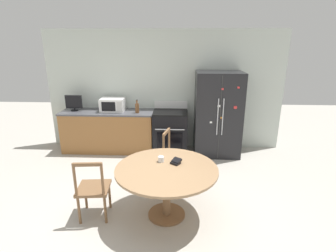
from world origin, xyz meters
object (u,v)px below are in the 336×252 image
at_px(dining_chair_far, 175,157).
at_px(dining_chair_left, 93,189).
at_px(counter_bottle, 137,108).
at_px(candle_glass, 161,159).
at_px(oven_range, 170,131).
at_px(microwave, 113,105).
at_px(refrigerator, 218,114).
at_px(countertop_tv, 74,103).
at_px(wallet, 176,162).

bearing_deg(dining_chair_far, dining_chair_left, -32.26).
bearing_deg(dining_chair_left, counter_bottle, 78.28).
bearing_deg(dining_chair_far, candle_glass, 0.05).
height_order(counter_bottle, dining_chair_far, counter_bottle).
relative_size(oven_range, dining_chair_left, 1.20).
height_order(dining_chair_left, candle_glass, dining_chair_left).
height_order(microwave, counter_bottle, counter_bottle).
relative_size(counter_bottle, dining_chair_far, 0.31).
height_order(refrigerator, candle_glass, refrigerator).
height_order(microwave, dining_chair_left, microwave).
bearing_deg(dining_chair_left, countertop_tv, 110.27).
relative_size(countertop_tv, dining_chair_far, 0.39).
bearing_deg(dining_chair_left, candle_glass, 11.50).
xyz_separation_m(microwave, counter_bottle, (0.55, -0.14, -0.03)).
relative_size(counter_bottle, dining_chair_left, 0.31).
xyz_separation_m(candle_glass, wallet, (0.21, -0.05, -0.01)).
bearing_deg(wallet, candle_glass, 166.27).
distance_m(refrigerator, candle_glass, 2.29).
xyz_separation_m(counter_bottle, candle_glass, (0.65, -2.00, -0.24)).
height_order(microwave, countertop_tv, countertop_tv).
bearing_deg(wallet, countertop_tv, 136.21).
bearing_deg(counter_bottle, refrigerator, 1.14).
relative_size(microwave, counter_bottle, 1.79).
relative_size(countertop_tv, wallet, 2.05).
bearing_deg(oven_range, refrigerator, -2.31).
bearing_deg(microwave, dining_chair_far, -43.88).
bearing_deg(oven_range, dining_chair_far, -83.98).
xyz_separation_m(microwave, countertop_tv, (-0.84, -0.03, 0.04)).
distance_m(refrigerator, countertop_tv, 3.10).
bearing_deg(microwave, counter_bottle, -14.25).
bearing_deg(countertop_tv, dining_chair_left, -64.47).
bearing_deg(countertop_tv, candle_glass, -45.92).
distance_m(countertop_tv, dining_chair_far, 2.66).
xyz_separation_m(oven_range, wallet, (0.16, -2.12, 0.29)).
distance_m(counter_bottle, dining_chair_left, 2.35).
bearing_deg(countertop_tv, counter_bottle, -4.56).
bearing_deg(wallet, dining_chair_far, 91.64).
xyz_separation_m(oven_range, dining_chair_left, (-0.96, -2.34, -0.03)).
xyz_separation_m(dining_chair_left, candle_glass, (0.90, 0.27, 0.33)).
xyz_separation_m(countertop_tv, counter_bottle, (1.39, -0.11, -0.08)).
bearing_deg(dining_chair_left, microwave, 91.69).
bearing_deg(dining_chair_far, wallet, 14.76).
bearing_deg(dining_chair_far, microwave, -120.76).
height_order(countertop_tv, wallet, countertop_tv).
distance_m(dining_chair_far, wallet, 0.92).
relative_size(countertop_tv, candle_glass, 4.18).
bearing_deg(refrigerator, counter_bottle, -178.86).
xyz_separation_m(counter_bottle, dining_chair_far, (0.83, -1.19, -0.57)).
bearing_deg(oven_range, candle_glass, -91.48).
bearing_deg(dining_chair_left, dining_chair_far, 39.35).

